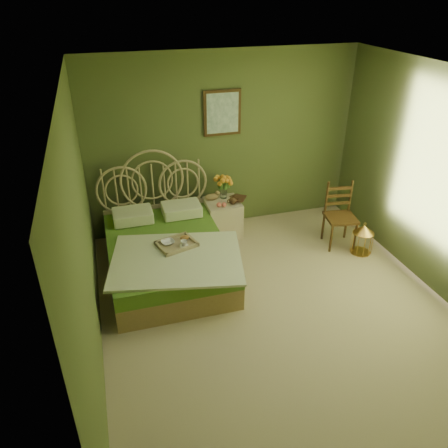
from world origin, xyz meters
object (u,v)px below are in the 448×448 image
object	(u,v)px
bed	(167,252)
birdcage	(362,239)
chair	(339,211)
nightstand	(223,213)

from	to	relation	value
bed	birdcage	bearing A→B (deg)	-6.55
chair	bed	bearing A→B (deg)	-169.63
nightstand	chair	distance (m)	1.68
bed	chair	size ratio (longest dim) A/B	2.37
bed	chair	xyz separation A→B (m)	(2.49, 0.05, 0.21)
chair	nightstand	bearing A→B (deg)	164.56
bed	birdcage	xyz separation A→B (m)	(2.70, -0.31, -0.09)
bed	birdcage	size ratio (longest dim) A/B	5.08
nightstand	birdcage	xyz separation A→B (m)	(1.72, -1.06, -0.14)
bed	nightstand	world-z (taller)	bed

